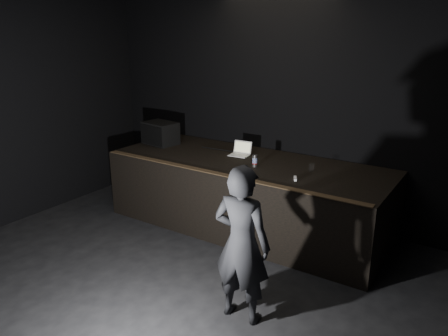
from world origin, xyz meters
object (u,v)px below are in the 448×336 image
beer_can (255,161)px  person (242,244)px  stage_riser (247,194)px  stage_monitor (160,133)px  laptop (241,152)px

beer_can → person: bearing=-64.0°
stage_riser → stage_monitor: (-1.67, 0.05, 0.68)m
beer_can → stage_riser: bearing=141.1°
laptop → person: person is taller
stage_riser → stage_monitor: size_ratio=6.90×
beer_can → stage_monitor: bearing=173.1°
stage_riser → laptop: 0.64m
laptop → beer_can: laptop is taller
laptop → person: size_ratio=0.19×
stage_riser → person: bearing=-60.9°
stage_riser → beer_can: size_ratio=24.08×
beer_can → person: 1.91m
stage_riser → beer_can: bearing=-38.9°
stage_monitor → person: (2.72, -1.93, -0.37)m
stage_monitor → laptop: size_ratio=1.89×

